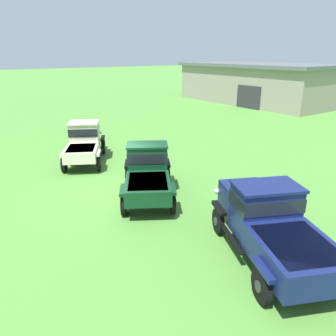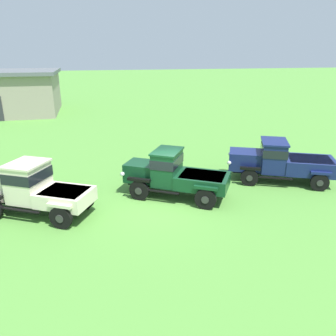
# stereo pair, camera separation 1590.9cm
# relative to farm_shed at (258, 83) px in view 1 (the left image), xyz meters

# --- Properties ---
(ground_plane) EXTENTS (240.00, 240.00, 0.00)m
(ground_plane) POSITION_rel_farm_shed_xyz_m (15.10, -26.53, -2.28)
(ground_plane) COLOR #518E38
(farm_shed) EXTENTS (18.73, 10.07, 4.52)m
(farm_shed) POSITION_rel_farm_shed_xyz_m (0.00, 0.00, 0.00)
(farm_shed) COLOR gray
(farm_shed) RESTS_ON ground
(vintage_truck_foreground_near) EXTENTS (4.94, 3.69, 2.17)m
(vintage_truck_foreground_near) POSITION_rel_farm_shed_xyz_m (9.94, -25.91, -1.16)
(vintage_truck_foreground_near) COLOR black
(vintage_truck_foreground_near) RESTS_ON ground
(vintage_truck_second_in_line) EXTENTS (4.91, 3.86, 2.16)m
(vintage_truck_second_in_line) POSITION_rel_farm_shed_xyz_m (15.91, -25.57, -1.19)
(vintage_truck_second_in_line) COLOR black
(vintage_truck_second_in_line) RESTS_ON ground
(vintage_truck_midrow_center) EXTENTS (5.47, 3.83, 2.11)m
(vintage_truck_midrow_center) POSITION_rel_farm_shed_xyz_m (21.64, -24.99, -1.19)
(vintage_truck_midrow_center) COLOR black
(vintage_truck_midrow_center) RESTS_ON ground
(oil_drum_beside_row) EXTENTS (0.59, 0.59, 0.87)m
(oil_drum_beside_row) POSITION_rel_farm_shed_xyz_m (4.90, -23.46, -1.84)
(oil_drum_beside_row) COLOR #1951B2
(oil_drum_beside_row) RESTS_ON ground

